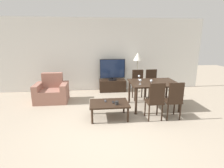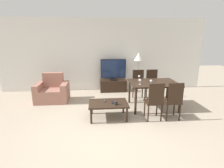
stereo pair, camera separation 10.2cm
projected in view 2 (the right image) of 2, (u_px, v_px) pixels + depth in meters
ground_plane at (111, 133)px, 3.72m from camera, size 18.00×18.00×0.00m
wall_back at (104, 55)px, 6.64m from camera, size 7.77×0.06×2.70m
armchair at (52, 92)px, 5.60m from camera, size 1.00×0.74×0.89m
tv_stand at (113, 85)px, 6.68m from camera, size 0.99×0.44×0.44m
tv at (113, 70)px, 6.52m from camera, size 0.94×0.32×0.79m
coffee_table at (108, 104)px, 4.37m from camera, size 0.97×0.67×0.41m
dining_table at (154, 85)px, 4.96m from camera, size 1.33×1.00×0.76m
dining_chair_near at (155, 100)px, 4.20m from camera, size 0.40×0.40×0.96m
dining_chair_far at (152, 83)px, 5.80m from camera, size 0.40×0.40×0.96m
dining_chair_near_right at (173, 99)px, 4.24m from camera, size 0.40×0.40×0.96m
dining_chair_far_left at (139, 83)px, 5.76m from camera, size 0.40×0.40×0.96m
floor_lamp at (139, 59)px, 6.35m from camera, size 0.33×0.33×1.47m
remote_primary at (105, 101)px, 4.46m from camera, size 0.04×0.15×0.02m
remote_secondary at (112, 102)px, 4.37m from camera, size 0.04×0.15×0.02m
cup_white_near at (116, 103)px, 4.22m from camera, size 0.09×0.09×0.09m
wine_glass_left at (151, 81)px, 4.62m from camera, size 0.07×0.07×0.15m
wine_glass_center at (139, 77)px, 5.18m from camera, size 0.07×0.07×0.15m
wine_glass_right at (140, 81)px, 4.69m from camera, size 0.07×0.07×0.15m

